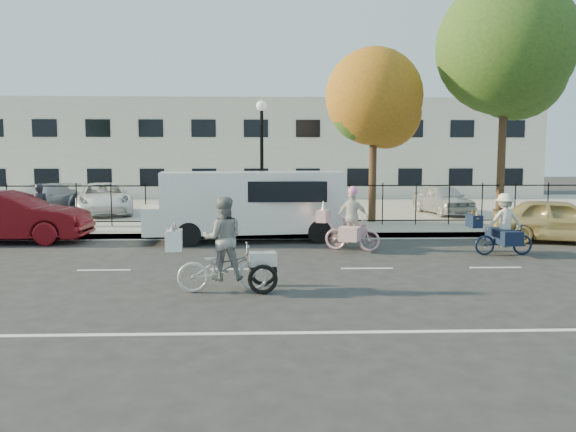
{
  "coord_description": "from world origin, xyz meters",
  "views": [
    {
      "loc": [
        0.75,
        -12.63,
        2.55
      ],
      "look_at": [
        1.22,
        1.2,
        1.1
      ],
      "focal_mm": 35.0,
      "sensor_mm": 36.0,
      "label": 1
    }
  ],
  "objects_px": {
    "red_sedan": "(8,217)",
    "lot_car_b": "(103,199)",
    "lot_car_d": "(443,199)",
    "lot_car_a": "(40,200)",
    "pedestrian": "(40,208)",
    "zebra_trike": "(224,255)",
    "gold_sedan": "(559,220)",
    "bull_bike": "(503,230)",
    "unicorn_bike": "(351,227)",
    "lamppost": "(262,141)",
    "white_van": "(248,203)"
  },
  "relations": [
    {
      "from": "lamppost",
      "to": "lot_car_a",
      "type": "height_order",
      "value": "lamppost"
    },
    {
      "from": "unicorn_bike",
      "to": "lot_car_a",
      "type": "height_order",
      "value": "unicorn_bike"
    },
    {
      "from": "lot_car_a",
      "to": "lot_car_b",
      "type": "height_order",
      "value": "lot_car_b"
    },
    {
      "from": "lamppost",
      "to": "pedestrian",
      "type": "distance_m",
      "value": 7.56
    },
    {
      "from": "white_van",
      "to": "unicorn_bike",
      "type": "bearing_deg",
      "value": -42.11
    },
    {
      "from": "zebra_trike",
      "to": "gold_sedan",
      "type": "relative_size",
      "value": 0.54
    },
    {
      "from": "lot_car_d",
      "to": "unicorn_bike",
      "type": "bearing_deg",
      "value": -129.65
    },
    {
      "from": "gold_sedan",
      "to": "lot_car_b",
      "type": "bearing_deg",
      "value": 85.12
    },
    {
      "from": "lot_car_b",
      "to": "lot_car_d",
      "type": "height_order",
      "value": "lot_car_b"
    },
    {
      "from": "red_sedan",
      "to": "lot_car_d",
      "type": "relative_size",
      "value": 1.27
    },
    {
      "from": "bull_bike",
      "to": "gold_sedan",
      "type": "xyz_separation_m",
      "value": [
        2.6,
        2.1,
        0.02
      ]
    },
    {
      "from": "lot_car_a",
      "to": "gold_sedan",
      "type": "bearing_deg",
      "value": -12.95
    },
    {
      "from": "unicorn_bike",
      "to": "white_van",
      "type": "relative_size",
      "value": 0.29
    },
    {
      "from": "white_van",
      "to": "lot_car_b",
      "type": "distance_m",
      "value": 9.34
    },
    {
      "from": "bull_bike",
      "to": "lot_car_b",
      "type": "xyz_separation_m",
      "value": [
        -13.14,
        9.6,
        0.16
      ]
    },
    {
      "from": "pedestrian",
      "to": "lamppost",
      "type": "bearing_deg",
      "value": -175.37
    },
    {
      "from": "lot_car_a",
      "to": "lot_car_d",
      "type": "xyz_separation_m",
      "value": [
        16.97,
        -0.26,
        -0.01
      ]
    },
    {
      "from": "red_sedan",
      "to": "lot_car_b",
      "type": "distance_m",
      "value": 7.04
    },
    {
      "from": "unicorn_bike",
      "to": "white_van",
      "type": "bearing_deg",
      "value": 77.07
    },
    {
      "from": "unicorn_bike",
      "to": "lamppost",
      "type": "bearing_deg",
      "value": 51.71
    },
    {
      "from": "lamppost",
      "to": "lot_car_b",
      "type": "xyz_separation_m",
      "value": [
        -6.78,
        4.5,
        -2.3
      ]
    },
    {
      "from": "lot_car_b",
      "to": "lot_car_d",
      "type": "bearing_deg",
      "value": -19.99
    },
    {
      "from": "pedestrian",
      "to": "zebra_trike",
      "type": "bearing_deg",
      "value": 125.65
    },
    {
      "from": "zebra_trike",
      "to": "gold_sedan",
      "type": "height_order",
      "value": "zebra_trike"
    },
    {
      "from": "white_van",
      "to": "lamppost",
      "type": "bearing_deg",
      "value": 72.5
    },
    {
      "from": "lot_car_b",
      "to": "lot_car_d",
      "type": "xyz_separation_m",
      "value": [
        14.39,
        -0.48,
        -0.03
      ]
    },
    {
      "from": "zebra_trike",
      "to": "pedestrian",
      "type": "relative_size",
      "value": 1.36
    },
    {
      "from": "bull_bike",
      "to": "white_van",
      "type": "bearing_deg",
      "value": 64.78
    },
    {
      "from": "zebra_trike",
      "to": "lot_car_b",
      "type": "height_order",
      "value": "zebra_trike"
    },
    {
      "from": "lamppost",
      "to": "red_sedan",
      "type": "relative_size",
      "value": 0.93
    },
    {
      "from": "red_sedan",
      "to": "lot_car_a",
      "type": "xyz_separation_m",
      "value": [
        -1.8,
        6.78,
        0.02
      ]
    },
    {
      "from": "lamppost",
      "to": "unicorn_bike",
      "type": "bearing_deg",
      "value": -59.76
    },
    {
      "from": "gold_sedan",
      "to": "lot_car_b",
      "type": "xyz_separation_m",
      "value": [
        -15.74,
        7.5,
        0.14
      ]
    },
    {
      "from": "unicorn_bike",
      "to": "red_sedan",
      "type": "height_order",
      "value": "unicorn_bike"
    },
    {
      "from": "unicorn_bike",
      "to": "red_sedan",
      "type": "distance_m",
      "value": 10.2
    },
    {
      "from": "lamppost",
      "to": "unicorn_bike",
      "type": "relative_size",
      "value": 2.42
    },
    {
      "from": "unicorn_bike",
      "to": "pedestrian",
      "type": "bearing_deg",
      "value": 93.51
    },
    {
      "from": "red_sedan",
      "to": "lot_car_b",
      "type": "height_order",
      "value": "red_sedan"
    },
    {
      "from": "red_sedan",
      "to": "gold_sedan",
      "type": "bearing_deg",
      "value": -92.95
    },
    {
      "from": "lamppost",
      "to": "gold_sedan",
      "type": "relative_size",
      "value": 1.11
    },
    {
      "from": "lot_car_d",
      "to": "lot_car_a",
      "type": "bearing_deg",
      "value": 171.12
    },
    {
      "from": "lamppost",
      "to": "lot_car_b",
      "type": "height_order",
      "value": "lamppost"
    },
    {
      "from": "lamppost",
      "to": "zebra_trike",
      "type": "distance_m",
      "value": 9.23
    },
    {
      "from": "gold_sedan",
      "to": "white_van",
      "type": "bearing_deg",
      "value": 106.31
    },
    {
      "from": "pedestrian",
      "to": "lot_car_a",
      "type": "relative_size",
      "value": 0.36
    },
    {
      "from": "red_sedan",
      "to": "lot_car_d",
      "type": "xyz_separation_m",
      "value": [
        15.16,
        6.52,
        0.01
      ]
    },
    {
      "from": "white_van",
      "to": "pedestrian",
      "type": "bearing_deg",
      "value": 162.65
    },
    {
      "from": "lot_car_a",
      "to": "lot_car_d",
      "type": "bearing_deg",
      "value": 7.85
    },
    {
      "from": "lamppost",
      "to": "red_sedan",
      "type": "distance_m",
      "value": 8.29
    },
    {
      "from": "white_van",
      "to": "lot_car_d",
      "type": "height_order",
      "value": "white_van"
    }
  ]
}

